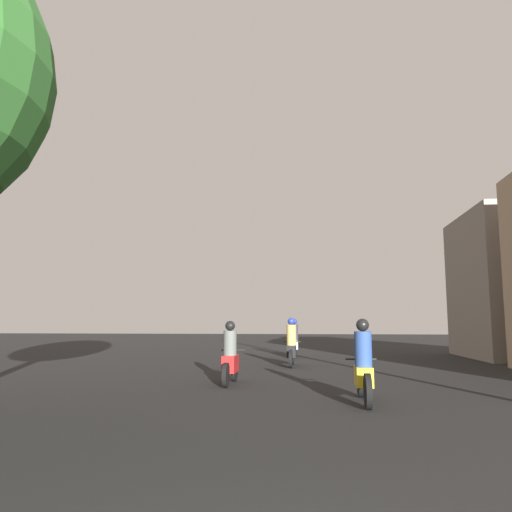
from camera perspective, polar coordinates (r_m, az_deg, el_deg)
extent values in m
cylinder|color=black|center=(10.53, 11.84, -13.86)|extent=(0.10, 0.61, 0.61)
cylinder|color=black|center=(9.12, 12.67, -14.85)|extent=(0.10, 0.61, 0.61)
cube|color=gold|center=(9.81, 12.19, -13.28)|extent=(0.30, 0.72, 0.36)
cylinder|color=black|center=(10.24, 11.89, -11.46)|extent=(0.60, 0.04, 0.04)
cylinder|color=navy|center=(9.70, 12.15, -10.35)|extent=(0.32, 0.32, 0.65)
sphere|color=black|center=(9.68, 12.08, -7.72)|extent=(0.24, 0.24, 0.24)
cylinder|color=black|center=(13.05, -2.48, -12.87)|extent=(0.10, 0.56, 0.56)
cylinder|color=black|center=(11.81, -3.47, -13.42)|extent=(0.10, 0.56, 0.56)
cube|color=red|center=(12.41, -2.94, -12.19)|extent=(0.30, 0.80, 0.41)
cylinder|color=black|center=(12.79, -2.62, -10.69)|extent=(0.60, 0.04, 0.04)
cylinder|color=#4C514C|center=(12.30, -2.99, -9.91)|extent=(0.32, 0.32, 0.59)
sphere|color=black|center=(12.29, -2.97, -7.97)|extent=(0.24, 0.24, 0.24)
cylinder|color=black|center=(18.09, 4.20, -11.32)|extent=(0.10, 0.59, 0.59)
cylinder|color=black|center=(16.65, 3.98, -11.65)|extent=(0.10, 0.59, 0.59)
cube|color=black|center=(17.36, 4.09, -10.81)|extent=(0.30, 0.77, 0.41)
cylinder|color=black|center=(17.81, 4.15, -9.74)|extent=(0.60, 0.04, 0.04)
cylinder|color=#B28E47|center=(17.26, 4.06, -9.00)|extent=(0.32, 0.32, 0.69)
sphere|color=navy|center=(17.25, 4.05, -7.46)|extent=(0.24, 0.24, 0.24)
cylinder|color=black|center=(22.37, 4.49, -10.48)|extent=(0.10, 0.67, 0.67)
cylinder|color=black|center=(21.03, 4.35, -10.67)|extent=(0.10, 0.67, 0.67)
cube|color=#ADADB2|center=(21.69, 4.42, -10.09)|extent=(0.30, 0.80, 0.37)
cylinder|color=black|center=(22.12, 4.46, -9.30)|extent=(0.60, 0.04, 0.04)
cylinder|color=#2D2D33|center=(21.59, 4.40, -8.71)|extent=(0.32, 0.32, 0.68)
sphere|color=navy|center=(21.59, 4.38, -7.48)|extent=(0.24, 0.24, 0.24)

